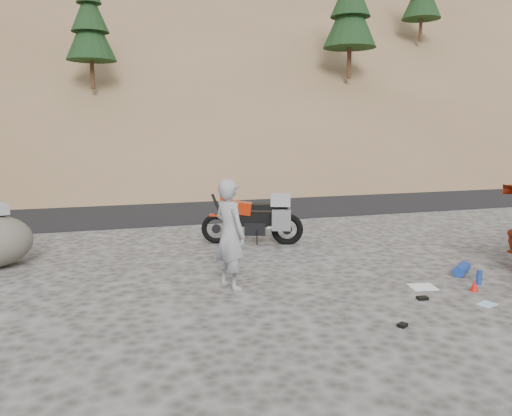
{
  "coord_description": "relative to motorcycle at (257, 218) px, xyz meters",
  "views": [
    {
      "loc": [
        -3.65,
        -7.83,
        2.62
      ],
      "look_at": [
        -0.73,
        1.86,
        1.0
      ],
      "focal_mm": 35.0,
      "sensor_mm": 36.0,
      "label": 1
    }
  ],
  "objects": [
    {
      "name": "hillside",
      "position": [
        0.37,
        38.03,
        10.48
      ],
      "size": [
        120.0,
        73.0,
        46.72
      ],
      "color": "brown",
      "rests_on": "ground"
    },
    {
      "name": "gear_blue_mat",
      "position": [
        2.85,
        -3.39,
        -0.49
      ],
      "size": [
        0.52,
        0.46,
        0.2
      ],
      "primitive_type": "cylinder",
      "rotation": [
        0.0,
        1.57,
        0.66
      ],
      "color": "navy",
      "rests_on": "ground"
    },
    {
      "name": "gear_white_cloth",
      "position": [
        1.73,
        -3.82,
        -0.59
      ],
      "size": [
        0.47,
        0.43,
        0.01
      ],
      "primitive_type": "cube",
      "rotation": [
        0.0,
        0.0,
        -0.17
      ],
      "color": "white",
      "rests_on": "ground"
    },
    {
      "name": "gear_glove_a",
      "position": [
        1.37,
        -4.34,
        -0.57
      ],
      "size": [
        0.17,
        0.13,
        0.05
      ],
      "primitive_type": "cube",
      "rotation": [
        0.0,
        0.0,
        -0.1
      ],
      "color": "black",
      "rests_on": "ground"
    },
    {
      "name": "road",
      "position": [
        0.42,
        6.16,
        -0.59
      ],
      "size": [
        120.0,
        7.0,
        0.05
      ],
      "primitive_type": "cube",
      "color": "black",
      "rests_on": "ground"
    },
    {
      "name": "gear_funnel",
      "position": [
        2.42,
        -4.23,
        -0.5
      ],
      "size": [
        0.19,
        0.19,
        0.19
      ],
      "primitive_type": "cone",
      "rotation": [
        0.0,
        0.0,
        0.44
      ],
      "color": "red",
      "rests_on": "ground"
    },
    {
      "name": "gear_glove_b",
      "position": [
        0.47,
        -5.18,
        -0.57
      ],
      "size": [
        0.16,
        0.15,
        0.04
      ],
      "primitive_type": "cube",
      "rotation": [
        0.0,
        0.0,
        0.52
      ],
      "color": "black",
      "rests_on": "ground"
    },
    {
      "name": "gear_blue_cloth",
      "position": [
        2.17,
        -4.81,
        -0.59
      ],
      "size": [
        0.33,
        0.29,
        0.01
      ],
      "primitive_type": "cube",
      "rotation": [
        0.0,
        0.0,
        0.37
      ],
      "color": "#93C9E4",
      "rests_on": "ground"
    },
    {
      "name": "gear_bottle",
      "position": [
        2.74,
        -3.97,
        -0.47
      ],
      "size": [
        0.12,
        0.12,
        0.25
      ],
      "primitive_type": "cylinder",
      "rotation": [
        0.0,
        0.0,
        0.39
      ],
      "color": "navy",
      "rests_on": "ground"
    },
    {
      "name": "motorcycle",
      "position": [
        0.0,
        0.0,
        0.0
      ],
      "size": [
        2.25,
        1.12,
        1.39
      ],
      "rotation": [
        0.0,
        0.0,
        -0.34
      ],
      "color": "black",
      "rests_on": "ground"
    },
    {
      "name": "man",
      "position": [
        -1.35,
        -2.92,
        -0.59
      ],
      "size": [
        0.67,
        0.78,
        1.82
      ],
      "primitive_type": "imported",
      "rotation": [
        0.0,
        0.0,
        1.98
      ],
      "color": "gray",
      "rests_on": "ground"
    },
    {
      "name": "ground",
      "position": [
        0.42,
        -2.84,
        -0.59
      ],
      "size": [
        140.0,
        140.0,
        0.0
      ],
      "primitive_type": "plane",
      "color": "#3C3A38",
      "rests_on": "ground"
    }
  ]
}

